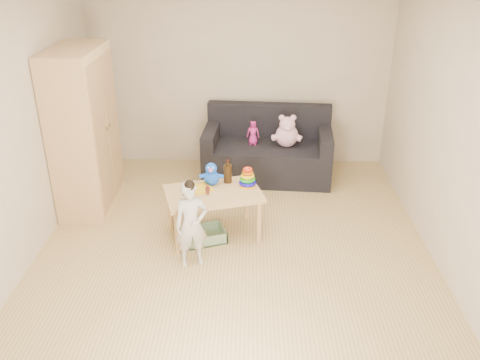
{
  "coord_description": "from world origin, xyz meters",
  "views": [
    {
      "loc": [
        0.16,
        -4.46,
        2.93
      ],
      "look_at": [
        0.05,
        0.25,
        0.65
      ],
      "focal_mm": 38.0,
      "sensor_mm": 36.0,
      "label": 1
    }
  ],
  "objects_px": {
    "sofa": "(267,161)",
    "toddler": "(191,225)",
    "wardrobe": "(84,131)",
    "play_table": "(214,214)"
  },
  "relations": [
    {
      "from": "play_table",
      "to": "toddler",
      "type": "distance_m",
      "value": 0.59
    },
    {
      "from": "wardrobe",
      "to": "sofa",
      "type": "height_order",
      "value": "wardrobe"
    },
    {
      "from": "wardrobe",
      "to": "sofa",
      "type": "xyz_separation_m",
      "value": [
        2.11,
        0.8,
        -0.7
      ]
    },
    {
      "from": "sofa",
      "to": "toddler",
      "type": "xyz_separation_m",
      "value": [
        -0.78,
        -2.01,
        0.2
      ]
    },
    {
      "from": "play_table",
      "to": "toddler",
      "type": "bearing_deg",
      "value": -108.03
    },
    {
      "from": "wardrobe",
      "to": "play_table",
      "type": "bearing_deg",
      "value": -24.12
    },
    {
      "from": "wardrobe",
      "to": "toddler",
      "type": "xyz_separation_m",
      "value": [
        1.33,
        -1.21,
        -0.5
      ]
    },
    {
      "from": "sofa",
      "to": "toddler",
      "type": "height_order",
      "value": "toddler"
    },
    {
      "from": "play_table",
      "to": "sofa",
      "type": "bearing_deg",
      "value": 67.71
    },
    {
      "from": "sofa",
      "to": "toddler",
      "type": "relative_size",
      "value": 1.92
    }
  ]
}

